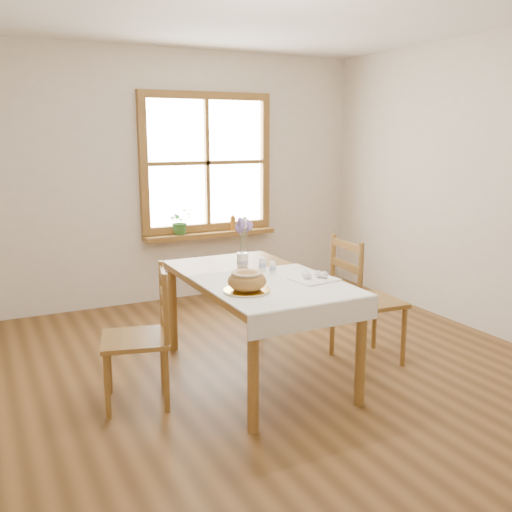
{
  "coord_description": "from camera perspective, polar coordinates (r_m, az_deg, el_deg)",
  "views": [
    {
      "loc": [
        -1.78,
        -3.25,
        1.75
      ],
      "look_at": [
        0.0,
        0.3,
        0.9
      ],
      "focal_mm": 40.0,
      "sensor_mm": 36.0,
      "label": 1
    }
  ],
  "objects": [
    {
      "name": "window_sill",
      "position": [
        6.18,
        -4.59,
        2.2
      ],
      "size": [
        1.46,
        0.2,
        0.05
      ],
      "color": "olive",
      "rests_on": "ground"
    },
    {
      "name": "amber_bottle",
      "position": [
        6.27,
        -2.33,
        3.37
      ],
      "size": [
        0.06,
        0.06,
        0.17
      ],
      "primitive_type": "cylinder",
      "rotation": [
        0.0,
        0.0,
        0.06
      ],
      "color": "#A1641D",
      "rests_on": "window_sill"
    },
    {
      "name": "flower_vase",
      "position": [
        4.38,
        -1.35,
        -0.44
      ],
      "size": [
        0.1,
        0.1,
        0.1
      ],
      "primitive_type": "cylinder",
      "rotation": [
        0.0,
        0.0,
        0.17
      ],
      "color": "silver",
      "rests_on": "dining_table"
    },
    {
      "name": "potted_plant",
      "position": [
        6.04,
        -7.59,
        3.17
      ],
      "size": [
        0.31,
        0.33,
        0.21
      ],
      "primitive_type": "imported",
      "rotation": [
        0.0,
        0.0,
        0.27
      ],
      "color": "#34692A",
      "rests_on": "window_sill"
    },
    {
      "name": "window",
      "position": [
        6.16,
        -4.95,
        9.28
      ],
      "size": [
        1.46,
        0.08,
        1.46
      ],
      "color": "olive",
      "rests_on": "ground"
    },
    {
      "name": "salt_shaker",
      "position": [
        4.2,
        0.67,
        -0.79
      ],
      "size": [
        0.06,
        0.06,
        0.11
      ],
      "primitive_type": "cylinder",
      "rotation": [
        0.0,
        0.0,
        -0.04
      ],
      "color": "silver",
      "rests_on": "table_linen"
    },
    {
      "name": "bread_loaf",
      "position": [
        3.64,
        -0.91,
        -2.33
      ],
      "size": [
        0.25,
        0.25,
        0.14
      ],
      "primitive_type": "ellipsoid",
      "color": "#AB7F3C",
      "rests_on": "bread_plate"
    },
    {
      "name": "table_linen",
      "position": [
        3.83,
        2.04,
        -2.98
      ],
      "size": [
        0.91,
        0.99,
        0.01
      ],
      "primitive_type": "cube",
      "color": "white",
      "rests_on": "dining_table"
    },
    {
      "name": "ground",
      "position": [
        4.1,
        1.93,
        -13.21
      ],
      "size": [
        5.0,
        5.0,
        0.0
      ],
      "primitive_type": "plane",
      "color": "brown",
      "rests_on": "ground"
    },
    {
      "name": "chair_right",
      "position": [
        4.51,
        11.18,
        -4.29
      ],
      "size": [
        0.52,
        0.5,
        0.99
      ],
      "primitive_type": null,
      "rotation": [
        0.0,
        0.0,
        1.49
      ],
      "color": "olive",
      "rests_on": "ground"
    },
    {
      "name": "dining_table",
      "position": [
        4.11,
        0.0,
        -3.2
      ],
      "size": [
        0.9,
        1.6,
        0.75
      ],
      "color": "olive",
      "rests_on": "ground"
    },
    {
      "name": "lavender_bouquet",
      "position": [
        4.34,
        -1.36,
        2.12
      ],
      "size": [
        0.16,
        0.16,
        0.3
      ],
      "primitive_type": null,
      "color": "#755AA0",
      "rests_on": "flower_vase"
    },
    {
      "name": "room_walls",
      "position": [
        3.7,
        2.12,
        11.41
      ],
      "size": [
        4.6,
        5.1,
        2.65
      ],
      "color": "silver",
      "rests_on": "ground"
    },
    {
      "name": "eggs",
      "position": [
        3.96,
        5.84,
        -1.89
      ],
      "size": [
        0.25,
        0.23,
        0.05
      ],
      "primitive_type": null,
      "rotation": [
        0.0,
        0.0,
        0.15
      ],
      "color": "silver",
      "rests_on": "egg_napkin"
    },
    {
      "name": "pepper_shaker",
      "position": [
        4.13,
        1.65,
        -1.12
      ],
      "size": [
        0.06,
        0.06,
        0.09
      ],
      "primitive_type": "cylinder",
      "rotation": [
        0.0,
        0.0,
        -0.13
      ],
      "color": "silver",
      "rests_on": "table_linen"
    },
    {
      "name": "chair_left",
      "position": [
        3.82,
        -12.0,
        -7.94
      ],
      "size": [
        0.54,
        0.52,
        0.92
      ],
      "primitive_type": null,
      "rotation": [
        0.0,
        0.0,
        -1.81
      ],
      "color": "olive",
      "rests_on": "ground"
    },
    {
      "name": "egg_napkin",
      "position": [
        3.97,
        5.83,
        -2.33
      ],
      "size": [
        0.32,
        0.29,
        0.01
      ],
      "primitive_type": "cube",
      "rotation": [
        0.0,
        0.0,
        0.15
      ],
      "color": "white",
      "rests_on": "table_linen"
    },
    {
      "name": "bread_plate",
      "position": [
        3.66,
        -0.91,
        -3.5
      ],
      "size": [
        0.37,
        0.37,
        0.02
      ],
      "primitive_type": "cylinder",
      "rotation": [
        0.0,
        0.0,
        -0.32
      ],
      "color": "silver",
      "rests_on": "table_linen"
    }
  ]
}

